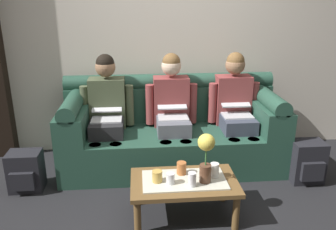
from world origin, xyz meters
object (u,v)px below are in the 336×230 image
Objects in this scene: couch at (172,132)px; person_middle at (172,107)px; flower_vase at (206,153)px; backpack_right at (307,162)px; coffee_table at (184,185)px; cup_far_left at (170,178)px; cup_near_right at (181,168)px; cup_near_left at (157,176)px; person_left at (107,109)px; person_right at (235,105)px; cup_far_center at (192,179)px; cup_far_right at (214,170)px; backpack_left at (26,172)px.

couch is 0.29m from person_middle.
backpack_right is (1.15, 0.54, -0.40)m from flower_vase.
cup_far_left reaches higher than coffee_table.
cup_near_left is at bearing -151.93° from cup_near_right.
couch reaches higher than flower_vase.
person_right is (1.38, -0.00, 0.00)m from person_left.
flower_vase is 0.23m from cup_far_center.
person_left reaches higher than backpack_right.
cup_far_left is at bearing 162.66° from cup_far_center.
person_middle is at bearing 89.30° from cup_near_right.
cup_near_right is 0.21m from cup_far_center.
coffee_table is at bearing 4.57° from cup_near_left.
person_middle reaches higher than cup_far_right.
cup_far_right is at bearing -17.44° from backpack_left.
cup_near_right is (0.68, -0.92, -0.25)m from person_left.
person_left reaches higher than cup_far_center.
person_right is 2.24m from backpack_left.
cup_far_right is at bearing 33.25° from cup_far_center.
person_middle is 1.05m from cup_far_right.
cup_far_right is (0.09, 0.08, -0.19)m from flower_vase.
cup_far_right is 0.28× the size of backpack_right.
person_left reaches higher than couch.
cup_far_center is (0.05, -1.13, 0.04)m from couch.
cup_near_left is (0.47, -1.03, -0.26)m from person_left.
cup_near_right is 0.25× the size of backpack_right.
person_left is 11.58× the size of cup_near_right.
cup_far_center is at bearing -74.02° from cup_near_right.
backpack_right is at bearing 20.57° from coffee_table.
person_left is 3.14× the size of backpack_left.
couch is 5.49× the size of backpack_right.
person_right is 10.49× the size of cup_far_center.
cup_far_left is 1.54m from backpack_right.
backpack_left is (-1.45, -0.45, -0.18)m from couch.
cup_far_right is (0.38, 0.09, 0.01)m from cup_far_left.
cup_far_right reaches higher than backpack_right.
couch reaches higher than coffee_table.
coffee_table is 9.70× the size of cup_far_left.
backpack_right is (1.32, 0.40, -0.20)m from cup_near_right.
cup_far_left is at bearing -127.12° from person_right.
person_left is 10.40× the size of cup_far_right.
coffee_table is 0.35m from flower_vase.
person_left is 1.37m from cup_far_center.
couch is at bearing 90.00° from coffee_table.
person_right is 1.18m from cup_near_right.
cup_near_left is at bearing -131.56° from person_right.
person_left is at bearing 179.99° from person_middle.
cup_far_right reaches higher than cup_near_left.
flower_vase is at bearing 1.32° from cup_far_left.
coffee_table is 2.08× the size of backpack_right.
cup_near_left is at bearing -175.43° from coffee_table.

